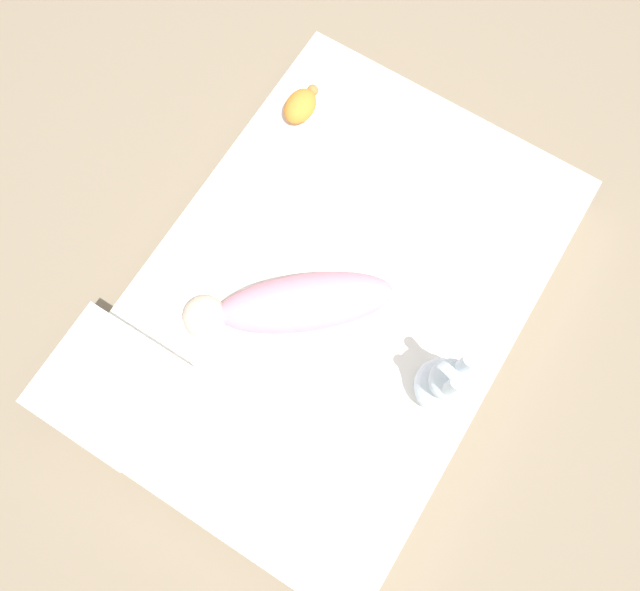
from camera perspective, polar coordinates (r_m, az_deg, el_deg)
ground_plane at (r=1.97m, az=1.16°, el=-0.86°), size 12.00×12.00×0.00m
bed_mattress at (r=1.90m, az=1.20°, el=-0.25°), size 1.47×1.04×0.15m
burp_cloth at (r=1.83m, az=-9.82°, el=-0.77°), size 0.17×0.17×0.02m
swaddled_baby at (r=1.74m, az=-2.57°, el=-0.84°), size 0.47×0.52×0.15m
pillow at (r=1.82m, az=-18.71°, el=-7.81°), size 0.33×0.35×0.07m
bunny_plush at (r=1.68m, az=11.37°, el=-7.96°), size 0.15×0.15×0.34m
turtle_plush at (r=2.04m, az=-1.77°, el=16.99°), size 0.15×0.09×0.08m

